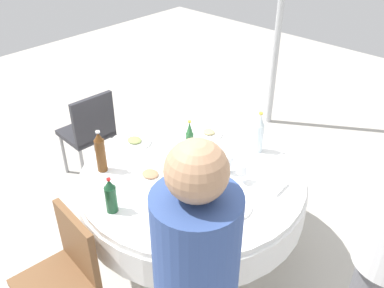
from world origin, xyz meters
The scene contains 23 objects.
ground_plane centered at (0.00, 0.00, 0.00)m, with size 10.00×10.00×0.00m, color #B7B2A8.
dining_table centered at (0.00, 0.00, 0.60)m, with size 1.55×1.55×0.74m.
bottle_clear_east centered at (-0.21, 0.19, 0.87)m, with size 0.06×0.06×0.28m.
bottle_green_west centered at (0.10, -0.08, 0.90)m, with size 0.06×0.06×0.33m.
bottle_brown_mid centered at (0.47, 0.39, 0.89)m, with size 0.07×0.07×0.31m.
bottle_clear_left centered at (-0.17, -0.53, 0.89)m, with size 0.07×0.07×0.32m.
bottle_dark_green_far centered at (0.10, 0.60, 0.85)m, with size 0.07×0.07×0.24m.
wine_glass_left centered at (-0.31, -0.15, 0.85)m, with size 0.07×0.07×0.15m.
wine_glass_far centered at (-0.18, -0.17, 0.84)m, with size 0.07×0.07×0.14m.
wine_glass_front centered at (-0.08, -0.09, 0.83)m, with size 0.06×0.06×0.13m.
wine_glass_right centered at (-0.12, 0.27, 0.83)m, with size 0.06×0.06×0.13m.
wine_glass_rear centered at (-0.10, 0.44, 0.83)m, with size 0.07×0.07×0.14m.
plate_rear centered at (0.57, 0.02, 0.75)m, with size 0.25×0.25×0.04m.
plate_inner centered at (-0.42, 0.10, 0.75)m, with size 0.23×0.23×0.04m.
plate_south centered at (0.17, 0.22, 0.75)m, with size 0.26×0.26×0.04m.
plate_near centered at (0.24, -0.45, 0.75)m, with size 0.21×0.21×0.04m.
fork_west centered at (-0.26, 0.51, 0.74)m, with size 0.18×0.02×0.01m, color silver.
knife_mid centered at (-0.19, -0.33, 0.74)m, with size 0.18×0.02×0.01m, color silver.
fork_left centered at (0.37, -0.12, 0.74)m, with size 0.18×0.02×0.01m, color silver.
folded_napkin centered at (-0.47, -0.24, 0.75)m, with size 0.16×0.16×0.02m, color white.
chair_front centered at (1.32, -0.07, 0.52)m, with size 0.42×0.42×0.87m.
chair_right centered at (0.10, 0.97, 0.52)m, with size 0.44×0.44×0.87m.
tent_pole_secondary centered at (0.72, -2.09, 1.28)m, with size 0.07×0.07×2.55m, color #B2B5B7.
Camera 1 is at (-1.57, 1.69, 2.46)m, focal length 39.58 mm.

